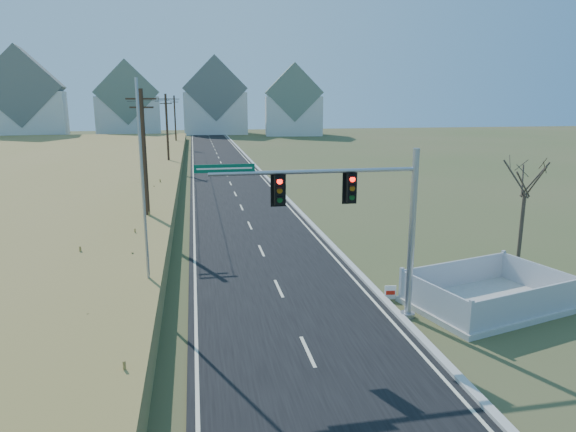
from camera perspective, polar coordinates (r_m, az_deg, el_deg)
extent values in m
plane|color=#414E25|center=(19.70, 0.91, -12.31)|extent=(260.00, 260.00, 0.00)
cube|color=black|center=(68.09, -7.39, 5.70)|extent=(8.00, 180.00, 0.06)
cube|color=#B2AFA8|center=(68.42, -3.90, 5.87)|extent=(0.30, 180.00, 0.18)
cylinder|color=#422D1E|center=(32.85, -15.60, 5.60)|extent=(0.26, 0.26, 9.00)
cube|color=#422D1E|center=(32.62, -16.02, 12.41)|extent=(1.80, 0.10, 0.10)
cube|color=#422D1E|center=(32.62, -15.97, 11.53)|extent=(1.40, 0.10, 0.10)
cylinder|color=#422D1E|center=(62.67, -13.26, 8.97)|extent=(0.26, 0.26, 9.00)
cube|color=#422D1E|center=(62.55, -13.45, 12.53)|extent=(1.80, 0.10, 0.10)
cube|color=#422D1E|center=(62.56, -13.42, 12.07)|extent=(1.40, 0.10, 0.10)
cylinder|color=#422D1E|center=(92.61, -12.42, 10.16)|extent=(0.26, 0.26, 9.00)
cube|color=#422D1E|center=(92.53, -12.54, 12.57)|extent=(1.80, 0.10, 0.10)
cube|color=#422D1E|center=(92.53, -12.53, 12.26)|extent=(1.40, 0.10, 0.10)
cube|color=silver|center=(122.49, -27.17, 9.88)|extent=(17.38, 13.12, 10.00)
cube|color=slate|center=(122.47, -27.46, 12.63)|extent=(17.69, 13.38, 16.29)
cube|color=silver|center=(126.38, -17.26, 10.53)|extent=(14.66, 10.95, 9.00)
cube|color=slate|center=(126.33, -17.43, 12.97)|extent=(14.93, 11.17, 14.26)
cube|color=silver|center=(129.64, -8.10, 11.23)|extent=(15.00, 10.00, 10.00)
cube|color=slate|center=(129.62, -8.19, 13.84)|extent=(15.27, 10.20, 15.27)
cube|color=silver|center=(123.80, 0.58, 11.06)|extent=(13.87, 10.31, 9.00)
cube|color=slate|center=(123.75, 0.58, 13.56)|extent=(14.12, 10.51, 13.24)
cylinder|color=#9EA0A5|center=(21.08, 13.12, -10.64)|extent=(0.57, 0.57, 0.19)
cylinder|color=#9EA0A5|center=(20.03, 13.59, -2.15)|extent=(0.25, 0.25, 6.63)
cylinder|color=#9EA0A5|center=(18.29, 3.09, 4.96)|extent=(7.58, 0.21, 0.15)
cube|color=black|center=(18.74, 7.01, 3.14)|extent=(0.34, 0.28, 1.05)
cube|color=black|center=(18.12, -1.01, 2.90)|extent=(0.34, 0.28, 1.05)
cube|color=#045339|center=(17.77, -7.08, 5.27)|extent=(2.08, 0.06, 0.28)
cube|color=#B7B5AD|center=(23.04, 21.26, -9.07)|extent=(7.04, 5.66, 0.23)
cube|color=#BCBCC2|center=(21.62, 25.18, -8.88)|extent=(5.67, 1.60, 1.17)
cube|color=#BCBCC2|center=(24.08, 18.03, -6.09)|extent=(5.67, 1.60, 1.17)
cube|color=#BCBCC2|center=(20.85, 15.80, -8.90)|extent=(1.09, 3.79, 1.17)
cube|color=#BCBCC2|center=(24.94, 26.06, -6.14)|extent=(1.09, 3.79, 1.17)
cube|color=white|center=(22.55, 11.30, -8.33)|extent=(0.49, 0.10, 0.61)
cube|color=red|center=(22.53, 11.32, -8.36)|extent=(0.39, 0.06, 0.18)
cylinder|color=#B7B5AD|center=(22.13, -15.04, -9.59)|extent=(0.41, 0.41, 0.18)
cylinder|color=#9EA0A5|center=(20.87, -15.75, 1.90)|extent=(0.11, 0.11, 9.17)
cylinder|color=#4C3F33|center=(27.47, 24.43, -1.78)|extent=(0.18, 0.18, 3.96)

